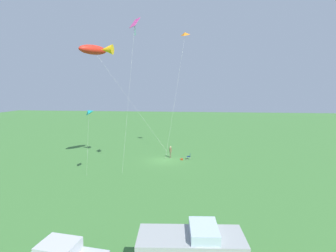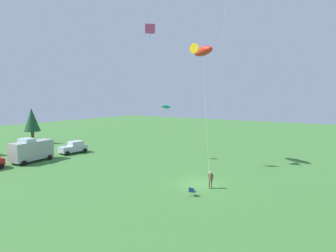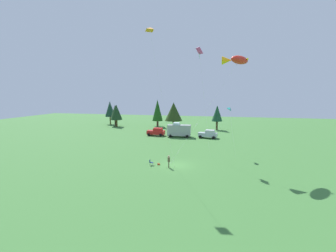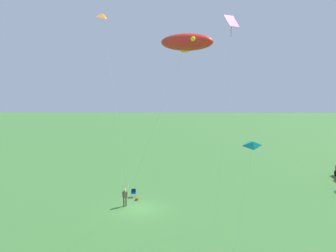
% 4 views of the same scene
% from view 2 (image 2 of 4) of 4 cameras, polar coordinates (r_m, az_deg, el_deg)
% --- Properties ---
extents(ground_plane, '(160.00, 160.00, 0.00)m').
position_cam_2_polar(ground_plane, '(27.79, 6.98, -12.38)').
color(ground_plane, '#3D7535').
extents(person_kite_flyer, '(0.40, 0.54, 1.74)m').
position_cam_2_polar(person_kite_flyer, '(26.26, 9.26, -11.19)').
color(person_kite_flyer, brown).
rests_on(person_kite_flyer, ground).
extents(folding_chair, '(0.52, 0.52, 0.82)m').
position_cam_2_polar(folding_chair, '(24.29, 5.19, -13.90)').
color(folding_chair, navy).
rests_on(folding_chair, ground).
extents(backpack_on_grass, '(0.36, 0.29, 0.22)m').
position_cam_2_polar(backpack_on_grass, '(25.49, 5.44, -13.83)').
color(backpack_on_grass, '#A53714').
rests_on(backpack_on_grass, ground).
extents(van_motorhome_grey, '(5.57, 2.99, 3.34)m').
position_cam_2_polar(van_motorhome_grey, '(41.07, -27.58, -4.64)').
color(van_motorhome_grey, '#9CA1A0').
rests_on(van_motorhome_grey, ground).
extents(car_silver_compact, '(4.39, 2.63, 1.89)m').
position_cam_2_polar(car_silver_compact, '(44.77, -19.82, -4.38)').
color(car_silver_compact, '#B4BDC7').
rests_on(car_silver_compact, ground).
extents(kite_large_fish, '(10.97, 7.54, 15.59)m').
position_cam_2_polar(kite_large_fish, '(35.83, 7.29, 15.94)').
color(kite_large_fish, red).
rests_on(kite_large_fish, ground).
extents(kite_diamond_rainbow, '(2.83, 1.86, 17.56)m').
position_cam_2_polar(kite_diamond_rainbow, '(33.37, -3.82, 19.58)').
color(kite_diamond_rainbow, '#DB3D92').
rests_on(kite_diamond_rainbow, ground).
extents(kite_delta_teal, '(1.58, 1.99, 8.03)m').
position_cam_2_polar(kite_delta_teal, '(37.22, -0.26, 4.34)').
color(kite_delta_teal, teal).
rests_on(kite_delta_teal, ground).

